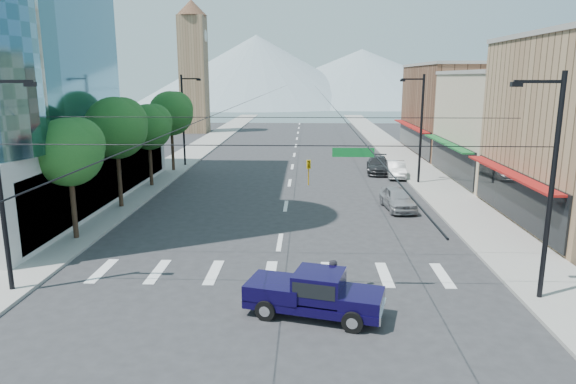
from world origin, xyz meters
name	(u,v)px	position (x,y,z in m)	size (l,w,h in m)	color
ground	(272,286)	(0.00, 0.00, 0.00)	(160.00, 160.00, 0.00)	#28282B
sidewalk_left	(195,151)	(-12.00, 40.00, 0.07)	(4.00, 120.00, 0.15)	gray
sidewalk_right	(396,152)	(12.00, 40.00, 0.07)	(4.00, 120.00, 0.15)	gray
shop_mid	(525,128)	(20.00, 24.00, 4.50)	(12.00, 14.00, 9.00)	tan
shop_far	(468,110)	(20.00, 40.00, 5.00)	(12.00, 18.00, 10.00)	brown
clock_tower	(194,65)	(-16.50, 62.00, 10.64)	(4.80, 4.80, 20.40)	#8C6B4C
mountain_left	(257,70)	(-15.00, 150.00, 11.00)	(80.00, 80.00, 22.00)	gray
mountain_right	(362,76)	(20.00, 160.00, 9.00)	(90.00, 90.00, 18.00)	gray
tree_near	(72,150)	(-11.07, 6.10, 4.99)	(3.65, 3.64, 6.71)	black
tree_midnear	(118,126)	(-11.07, 13.10, 5.59)	(4.09, 4.09, 7.52)	black
tree_midfar	(150,125)	(-11.07, 20.10, 4.99)	(3.65, 3.64, 6.71)	black
tree_far	(172,112)	(-11.07, 27.10, 5.59)	(4.09, 4.09, 7.52)	black
signal_rig	(275,185)	(0.19, -1.00, 4.64)	(21.80, 0.20, 9.00)	black
lamp_pole_nw	(184,117)	(-10.67, 30.00, 4.94)	(2.00, 0.25, 9.00)	black
lamp_pole_ne	(420,125)	(10.67, 22.00, 4.94)	(2.00, 0.25, 9.00)	black
pickup_truck	(314,293)	(1.72, -2.66, 0.91)	(5.45, 3.06, 1.75)	black
pedestrian	(333,283)	(2.50, -1.84, 0.96)	(0.70, 0.46, 1.91)	black
parked_car_near	(398,198)	(7.60, 13.39, 0.76)	(1.79, 4.45, 1.52)	#9D9DA1
parked_car_mid	(396,169)	(9.40, 24.86, 0.72)	(1.52, 4.36, 1.44)	#BCBCBC
parked_car_far	(378,165)	(8.11, 26.94, 0.75)	(2.10, 5.17, 1.50)	#28282A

